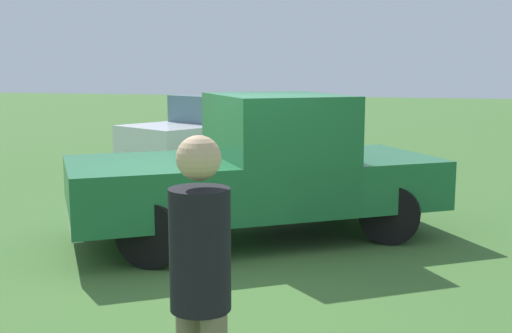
# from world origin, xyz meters

# --- Properties ---
(ground_plane) EXTENTS (80.00, 80.00, 0.00)m
(ground_plane) POSITION_xyz_m (0.00, 0.00, 0.00)
(ground_plane) COLOR #3D662D
(pickup_truck) EXTENTS (4.75, 4.07, 1.78)m
(pickup_truck) POSITION_xyz_m (0.22, 0.86, 0.91)
(pickup_truck) COLOR black
(pickup_truck) RESTS_ON ground_plane
(sedan_near) EXTENTS (3.61, 4.68, 1.49)m
(sedan_near) POSITION_xyz_m (-2.61, 7.04, 0.69)
(sedan_near) COLOR black
(sedan_near) RESTS_ON ground_plane
(person_bystander) EXTENTS (0.43, 0.43, 1.77)m
(person_bystander) POSITION_xyz_m (1.10, -3.63, 1.00)
(person_bystander) COLOR #7A6B51
(person_bystander) RESTS_ON ground_plane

